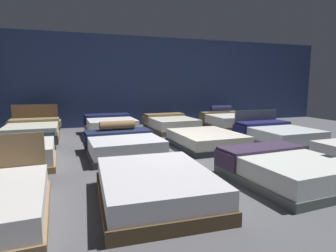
% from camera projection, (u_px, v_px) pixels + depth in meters
% --- Properties ---
extents(ground_plane, '(18.00, 18.00, 0.02)m').
position_uv_depth(ground_plane, '(173.00, 154.00, 6.64)').
color(ground_plane, '#5B5B60').
extents(showroom_back_wall, '(18.00, 0.06, 3.50)m').
position_uv_depth(showroom_back_wall, '(130.00, 81.00, 11.03)').
color(showroom_back_wall, navy).
rests_on(showroom_back_wall, ground_plane).
extents(bed_1, '(1.63, 2.09, 0.43)m').
position_uv_depth(bed_1, '(156.00, 186.00, 3.94)').
color(bed_1, brown).
rests_on(bed_1, ground_plane).
extents(bed_2, '(1.73, 2.05, 0.48)m').
position_uv_depth(bed_2, '(285.00, 169.00, 4.72)').
color(bed_2, '#515B56').
rests_on(bed_2, ground_plane).
extents(bed_4, '(1.57, 2.06, 0.54)m').
position_uv_depth(bed_4, '(18.00, 152.00, 5.82)').
color(bed_4, olive).
rests_on(bed_4, ground_plane).
extents(bed_5, '(1.72, 1.97, 0.72)m').
position_uv_depth(bed_5, '(123.00, 145.00, 6.53)').
color(bed_5, '#2B2830').
rests_on(bed_5, ground_plane).
extents(bed_6, '(1.62, 2.01, 0.39)m').
position_uv_depth(bed_6, '(206.00, 140.00, 7.29)').
color(bed_6, black).
rests_on(bed_6, ground_plane).
extents(bed_7, '(1.75, 2.13, 0.83)m').
position_uv_depth(bed_7, '(276.00, 134.00, 7.99)').
color(bed_7, '#50535B').
rests_on(bed_7, ground_plane).
extents(bed_8, '(1.59, 2.15, 0.97)m').
position_uv_depth(bed_8, '(33.00, 131.00, 8.46)').
color(bed_8, brown).
rests_on(bed_8, ground_plane).
extents(bed_9, '(1.61, 1.95, 0.62)m').
position_uv_depth(bed_9, '(110.00, 126.00, 9.08)').
color(bed_9, '#544E60').
rests_on(bed_9, ground_plane).
extents(bed_10, '(1.61, 2.07, 0.55)m').
position_uv_depth(bed_10, '(171.00, 124.00, 9.87)').
color(bed_10, '#4F3F31').
rests_on(bed_10, ground_plane).
extents(bed_11, '(1.67, 1.91, 0.80)m').
position_uv_depth(bed_11, '(229.00, 121.00, 10.57)').
color(bed_11, brown).
rests_on(bed_11, ground_plane).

